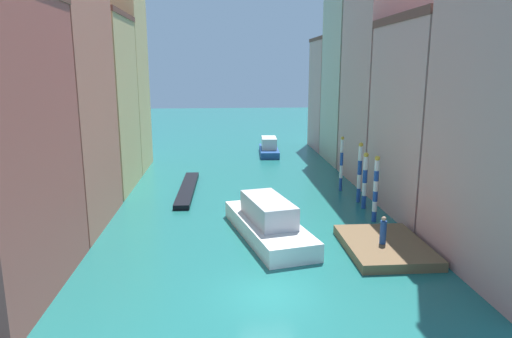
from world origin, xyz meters
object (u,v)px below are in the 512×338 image
object	(u,v)px
mooring_pole_2	(360,172)
mooring_pole_3	(341,163)
waterfront_dock	(385,246)
gondola_black	(187,189)
mooring_pole_1	(365,180)
mooring_pole_0	(376,188)
person_on_dock	(383,231)
vaporetto_white	(268,222)
motorboat_0	(269,148)

from	to	relation	value
mooring_pole_2	mooring_pole_3	distance (m)	3.51
waterfront_dock	gondola_black	xyz separation A→B (m)	(-12.17, 13.95, -0.07)
mooring_pole_1	mooring_pole_0	bearing A→B (deg)	-93.91
mooring_pole_1	mooring_pole_2	bearing A→B (deg)	87.06
person_on_dock	gondola_black	world-z (taller)	person_on_dock
waterfront_dock	mooring_pole_0	bearing A→B (deg)	78.24
person_on_dock	vaporetto_white	size ratio (longest dim) A/B	0.16
gondola_black	mooring_pole_0	bearing A→B (deg)	-33.83
mooring_pole_0	mooring_pole_3	world-z (taller)	mooring_pole_3
mooring_pole_3	vaporetto_white	xyz separation A→B (m)	(-7.27, -10.39, -1.46)
mooring_pole_1	gondola_black	size ratio (longest dim) A/B	0.39
waterfront_dock	mooring_pole_2	world-z (taller)	mooring_pole_2
mooring_pole_2	gondola_black	world-z (taller)	mooring_pole_2
person_on_dock	mooring_pole_2	bearing A→B (deg)	80.95
waterfront_dock	mooring_pole_3	size ratio (longest dim) A/B	1.33
mooring_pole_2	vaporetto_white	world-z (taller)	mooring_pole_2
person_on_dock	mooring_pole_3	world-z (taller)	mooring_pole_3
mooring_pole_3	gondola_black	distance (m)	13.20
waterfront_dock	gondola_black	world-z (taller)	waterfront_dock
mooring_pole_0	gondola_black	size ratio (longest dim) A/B	0.42
mooring_pole_2	mooring_pole_3	world-z (taller)	mooring_pole_2
waterfront_dock	vaporetto_white	distance (m)	7.05
mooring_pole_3	gondola_black	size ratio (longest dim) A/B	0.43
mooring_pole_0	mooring_pole_2	xyz separation A→B (m)	(0.29, 4.63, 0.07)
mooring_pole_1	mooring_pole_2	size ratio (longest dim) A/B	0.90
mooring_pole_1	person_on_dock	bearing A→B (deg)	-100.23
mooring_pole_1	motorboat_0	distance (m)	22.86
mooring_pole_2	mooring_pole_1	bearing A→B (deg)	-92.94
mooring_pole_0	vaporetto_white	xyz separation A→B (m)	(-7.49, -2.29, -1.42)
vaporetto_white	person_on_dock	bearing A→B (deg)	-25.97
mooring_pole_0	mooring_pole_2	distance (m)	4.64
mooring_pole_1	motorboat_0	size ratio (longest dim) A/B	0.61
gondola_black	vaporetto_white	bearing A→B (deg)	-62.80
gondola_black	waterfront_dock	bearing A→B (deg)	-48.91
person_on_dock	motorboat_0	world-z (taller)	person_on_dock
mooring_pole_1	motorboat_0	xyz separation A→B (m)	(-4.79, 22.31, -1.37)
vaporetto_white	mooring_pole_0	bearing A→B (deg)	16.98
person_on_dock	gondola_black	size ratio (longest dim) A/B	0.15
mooring_pole_2	vaporetto_white	distance (m)	10.52
mooring_pole_1	vaporetto_white	world-z (taller)	mooring_pole_1
waterfront_dock	vaporetto_white	bearing A→B (deg)	156.47
person_on_dock	mooring_pole_0	bearing A→B (deg)	76.31
mooring_pole_0	mooring_pole_1	distance (m)	3.01
waterfront_dock	motorboat_0	world-z (taller)	motorboat_0
person_on_dock	mooring_pole_3	xyz separation A→B (m)	(1.07, 13.41, 1.10)
motorboat_0	mooring_pole_2	bearing A→B (deg)	-76.74
person_on_dock	mooring_pole_2	world-z (taller)	mooring_pole_2
person_on_dock	mooring_pole_0	distance (m)	5.57
gondola_black	mooring_pole_1	bearing A→B (deg)	-23.60
waterfront_dock	mooring_pole_1	size ratio (longest dim) A/B	1.46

